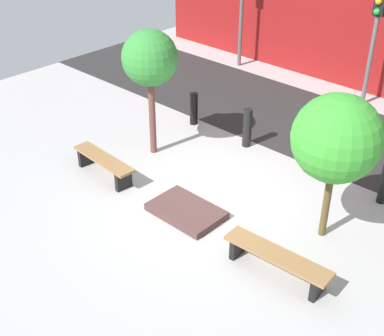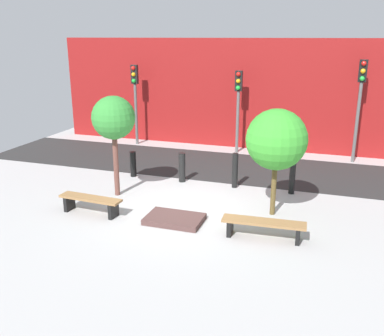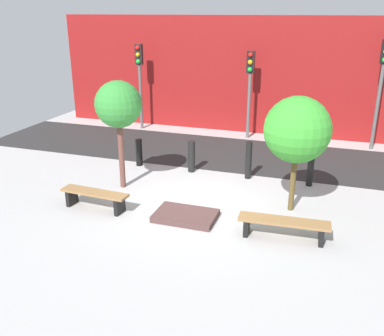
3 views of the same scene
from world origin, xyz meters
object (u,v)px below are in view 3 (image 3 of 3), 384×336
object	(u,v)px
traffic_light_mid_west	(250,79)
traffic_light_mid_east	(382,75)
bench_right	(284,225)
bench_left	(95,196)
tree_behind_left_bench	(118,105)
bollard_far_left	(139,152)
bollard_right	(310,169)
tree_behind_right_bench	(297,130)
traffic_light_west	(140,71)
bollard_left	(191,156)
bollard_center	(249,160)
planter_bed	(186,216)

from	to	relation	value
traffic_light_mid_west	traffic_light_mid_east	size ratio (longest dim) A/B	0.87
bench_right	bench_left	bearing A→B (deg)	176.70
tree_behind_left_bench	bench_right	bearing A→B (deg)	-17.90
bollard_far_left	bench_left	bearing A→B (deg)	-84.37
bench_right	tree_behind_left_bench	xyz separation A→B (m)	(-4.57, 1.48, 1.97)
bench_right	traffic_light_mid_east	bearing A→B (deg)	70.41
bollard_right	traffic_light_mid_west	world-z (taller)	traffic_light_mid_west
traffic_light_mid_west	tree_behind_right_bench	bearing A→B (deg)	-68.73
traffic_light_mid_east	bollard_right	bearing A→B (deg)	-113.87
traffic_light_west	traffic_light_mid_west	xyz separation A→B (m)	(4.44, -0.00, -0.09)
bollard_left	tree_behind_left_bench	bearing A→B (deg)	-129.26
bollard_far_left	traffic_light_west	size ratio (longest dim) A/B	0.25
bench_right	tree_behind_right_bench	size ratio (longest dim) A/B	0.69
traffic_light_mid_west	traffic_light_mid_east	bearing A→B (deg)	0.01
traffic_light_mid_west	bench_left	bearing A→B (deg)	-107.28
bench_right	bollard_center	bearing A→B (deg)	110.52
bench_right	bollard_far_left	size ratio (longest dim) A/B	2.29
bench_right	planter_bed	size ratio (longest dim) A/B	1.36
tree_behind_right_bench	traffic_light_mid_west	size ratio (longest dim) A/B	0.87
bollard_left	traffic_light_mid_west	size ratio (longest dim) A/B	0.30
planter_bed	traffic_light_mid_east	size ratio (longest dim) A/B	0.38
bollard_far_left	traffic_light_mid_east	size ratio (longest dim) A/B	0.23
bench_right	bollard_far_left	world-z (taller)	bollard_far_left
bollard_center	traffic_light_west	xyz separation A→B (m)	(-5.31, 4.14, 1.79)
bollard_right	traffic_light_mid_west	size ratio (longest dim) A/B	0.30
bench_right	planter_bed	xyz separation A→B (m)	(-2.29, 0.20, -0.25)
tree_behind_left_bench	bollard_left	world-z (taller)	tree_behind_left_bench
traffic_light_mid_west	planter_bed	bearing A→B (deg)	-90.00
bench_left	tree_behind_right_bench	size ratio (longest dim) A/B	0.63
bollard_far_left	traffic_light_mid_west	world-z (taller)	traffic_light_mid_west
bench_left	tree_behind_left_bench	distance (m)	2.45
bench_right	traffic_light_mid_east	world-z (taller)	traffic_light_mid_east
tree_behind_left_bench	bollard_right	distance (m)	5.50
planter_bed	bollard_left	xyz separation A→B (m)	(-0.87, 3.01, 0.41)
planter_bed	bollard_left	bearing A→B (deg)	106.06
bench_left	bollard_center	size ratio (longest dim) A/B	1.60
traffic_light_west	traffic_light_mid_east	bearing A→B (deg)	0.01
planter_bed	bollard_center	world-z (taller)	bollard_center
bollard_far_left	bollard_left	size ratio (longest dim) A/B	0.89
bollard_right	tree_behind_left_bench	bearing A→B (deg)	-160.45
planter_bed	bollard_center	size ratio (longest dim) A/B	1.30
tree_behind_right_bench	traffic_light_west	size ratio (longest dim) A/B	0.83
bollard_left	bollard_right	xyz separation A→B (m)	(3.47, 0.00, 0.00)
bench_left	bollard_right	size ratio (longest dim) A/B	1.83
bollard_right	traffic_light_mid_west	xyz separation A→B (m)	(-2.60, 4.14, 1.77)
tree_behind_left_bench	traffic_light_west	bearing A→B (deg)	110.09
bench_left	bollard_center	world-z (taller)	bollard_center
bollard_left	traffic_light_mid_west	world-z (taller)	traffic_light_mid_west
planter_bed	bollard_center	distance (m)	3.17
traffic_light_west	traffic_light_mid_east	size ratio (longest dim) A/B	0.90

